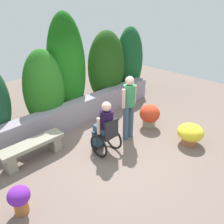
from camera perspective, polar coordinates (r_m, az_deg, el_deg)
The scene contains 9 objects.
ground_plane at distance 5.80m, azimuth -0.67°, elevation -9.24°, with size 13.67×13.67×0.00m, color #736057.
stone_retaining_wall at distance 6.74m, azimuth -10.60°, elevation -0.87°, with size 6.59×0.38×0.69m, color gray.
hedge_backdrop at distance 6.98m, azimuth -11.98°, elevation 7.93°, with size 7.33×1.09×3.06m.
stone_bench at distance 5.63m, azimuth -18.78°, elevation -8.32°, with size 1.47×0.38×0.46m.
person_in_wheelchair at distance 5.41m, azimuth -1.72°, elevation -4.25°, with size 0.53×0.66×1.33m.
person_standing_companion at distance 5.81m, azimuth 4.15°, elevation 1.98°, with size 0.49×0.30×1.70m.
flower_pot_purple_near at distance 6.21m, azimuth 18.57°, elevation -4.99°, with size 0.65×0.65×0.53m.
flower_pot_terracotta_by_wall at distance 4.48m, azimuth -21.71°, elevation -19.00°, with size 0.38×0.38×0.55m.
flower_pot_red_accent at distance 6.69m, azimuth 9.17°, elevation -0.77°, with size 0.57×0.57×0.67m.
Camera 1 is at (-3.29, -3.38, 3.38)m, focal length 37.41 mm.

